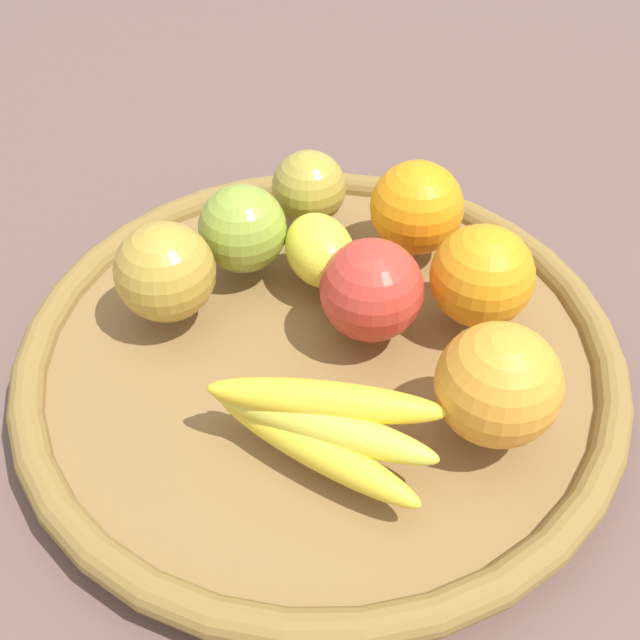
# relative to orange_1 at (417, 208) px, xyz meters

# --- Properties ---
(ground_plane) EXTENTS (2.40, 2.40, 0.00)m
(ground_plane) POSITION_rel_orange_1_xyz_m (0.13, 0.06, -0.08)
(ground_plane) COLOR brown
(ground_plane) RESTS_ON ground
(basket) EXTENTS (0.47, 0.47, 0.04)m
(basket) POSITION_rel_orange_1_xyz_m (0.13, 0.06, -0.06)
(basket) COLOR olive
(basket) RESTS_ON ground_plane
(orange_1) EXTENTS (0.10, 0.10, 0.08)m
(orange_1) POSITION_rel_orange_1_xyz_m (0.00, 0.00, 0.00)
(orange_1) COLOR orange
(orange_1) RESTS_ON basket
(apple_2) EXTENTS (0.10, 0.10, 0.08)m
(apple_2) POSITION_rel_orange_1_xyz_m (0.09, 0.07, -0.00)
(apple_2) COLOR red
(apple_2) RESTS_ON basket
(banana_bunch) EXTENTS (0.14, 0.15, 0.05)m
(banana_bunch) POSITION_rel_orange_1_xyz_m (0.17, 0.15, -0.01)
(banana_bunch) COLOR yellow
(banana_bunch) RESTS_ON basket
(apple_1) EXTENTS (0.09, 0.09, 0.08)m
(apple_1) POSITION_rel_orange_1_xyz_m (0.21, -0.02, -0.00)
(apple_1) COLOR #B38F34
(apple_1) RESTS_ON basket
(apple_3) EXTENTS (0.09, 0.09, 0.07)m
(apple_3) POSITION_rel_orange_1_xyz_m (0.14, -0.05, -0.00)
(apple_3) COLOR #8AA136
(apple_3) RESTS_ON basket
(apple_0) EXTENTS (0.09, 0.09, 0.07)m
(apple_0) POSITION_rel_orange_1_xyz_m (0.06, -0.08, -0.01)
(apple_0) COLOR #A59234
(apple_0) RESTS_ON basket
(orange_2) EXTENTS (0.11, 0.11, 0.08)m
(orange_2) POSITION_rel_orange_1_xyz_m (0.06, 0.19, 0.00)
(orange_2) COLOR orange
(orange_2) RESTS_ON basket
(orange_0) EXTENTS (0.10, 0.10, 0.08)m
(orange_0) POSITION_rel_orange_1_xyz_m (0.00, 0.10, 0.00)
(orange_0) COLOR orange
(orange_0) RESTS_ON basket
(lemon_0) EXTENTS (0.06, 0.08, 0.05)m
(lemon_0) POSITION_rel_orange_1_xyz_m (0.09, -0.00, -0.01)
(lemon_0) COLOR yellow
(lemon_0) RESTS_ON basket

